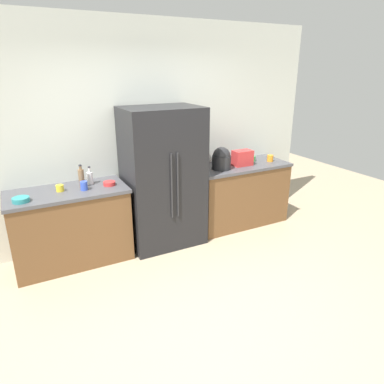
{
  "coord_description": "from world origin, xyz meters",
  "views": [
    {
      "loc": [
        -1.48,
        -2.5,
        2.23
      ],
      "look_at": [
        0.06,
        0.43,
        1.03
      ],
      "focal_mm": 32.39,
      "sensor_mm": 36.0,
      "label": 1
    }
  ],
  "objects_px": {
    "bottle_a": "(81,178)",
    "bowl_b": "(21,200)",
    "bottle_b": "(90,178)",
    "cup_c": "(60,188)",
    "cup_b": "(252,159)",
    "cup_a": "(270,158)",
    "refrigerator": "(163,178)",
    "toaster": "(242,158)",
    "rice_cooker": "(221,159)",
    "cup_d": "(84,186)",
    "bowl_a": "(109,183)"
  },
  "relations": [
    {
      "from": "bowl_b",
      "to": "cup_a",
      "type": "bearing_deg",
      "value": 1.41
    },
    {
      "from": "refrigerator",
      "to": "bowl_b",
      "type": "relative_size",
      "value": 10.37
    },
    {
      "from": "cup_b",
      "to": "cup_c",
      "type": "relative_size",
      "value": 1.11
    },
    {
      "from": "bottle_a",
      "to": "refrigerator",
      "type": "bearing_deg",
      "value": -3.8
    },
    {
      "from": "cup_c",
      "to": "cup_d",
      "type": "bearing_deg",
      "value": -19.06
    },
    {
      "from": "bottle_a",
      "to": "cup_b",
      "type": "relative_size",
      "value": 2.88
    },
    {
      "from": "toaster",
      "to": "cup_a",
      "type": "xyz_separation_m",
      "value": [
        0.5,
        -0.01,
        -0.06
      ]
    },
    {
      "from": "toaster",
      "to": "bottle_b",
      "type": "bearing_deg",
      "value": 175.74
    },
    {
      "from": "refrigerator",
      "to": "cup_c",
      "type": "bearing_deg",
      "value": 178.0
    },
    {
      "from": "bottle_a",
      "to": "cup_b",
      "type": "height_order",
      "value": "bottle_a"
    },
    {
      "from": "bowl_b",
      "to": "cup_d",
      "type": "bearing_deg",
      "value": 6.09
    },
    {
      "from": "toaster",
      "to": "cup_a",
      "type": "height_order",
      "value": "toaster"
    },
    {
      "from": "toaster",
      "to": "cup_c",
      "type": "relative_size",
      "value": 3.24
    },
    {
      "from": "bowl_a",
      "to": "refrigerator",
      "type": "bearing_deg",
      "value": 0.7
    },
    {
      "from": "cup_b",
      "to": "bowl_a",
      "type": "relative_size",
      "value": 0.67
    },
    {
      "from": "bottle_b",
      "to": "bowl_b",
      "type": "relative_size",
      "value": 1.28
    },
    {
      "from": "cup_a",
      "to": "cup_b",
      "type": "relative_size",
      "value": 1.02
    },
    {
      "from": "cup_d",
      "to": "cup_b",
      "type": "bearing_deg",
      "value": 3.51
    },
    {
      "from": "toaster",
      "to": "bowl_b",
      "type": "height_order",
      "value": "toaster"
    },
    {
      "from": "rice_cooker",
      "to": "cup_d",
      "type": "height_order",
      "value": "rice_cooker"
    },
    {
      "from": "bowl_a",
      "to": "cup_a",
      "type": "bearing_deg",
      "value": -0.52
    },
    {
      "from": "bottle_a",
      "to": "bowl_b",
      "type": "height_order",
      "value": "bottle_a"
    },
    {
      "from": "bottle_b",
      "to": "cup_c",
      "type": "relative_size",
      "value": 2.57
    },
    {
      "from": "bottle_b",
      "to": "bowl_a",
      "type": "distance_m",
      "value": 0.25
    },
    {
      "from": "bowl_b",
      "to": "cup_c",
      "type": "bearing_deg",
      "value": 20.9
    },
    {
      "from": "refrigerator",
      "to": "cup_a",
      "type": "xyz_separation_m",
      "value": [
        1.71,
        -0.03,
        0.06
      ]
    },
    {
      "from": "toaster",
      "to": "cup_a",
      "type": "distance_m",
      "value": 0.5
    },
    {
      "from": "rice_cooker",
      "to": "cup_a",
      "type": "height_order",
      "value": "rice_cooker"
    },
    {
      "from": "rice_cooker",
      "to": "bowl_b",
      "type": "bearing_deg",
      "value": -178.32
    },
    {
      "from": "cup_a",
      "to": "refrigerator",
      "type": "bearing_deg",
      "value": 178.99
    },
    {
      "from": "cup_c",
      "to": "bowl_b",
      "type": "relative_size",
      "value": 0.5
    },
    {
      "from": "rice_cooker",
      "to": "cup_b",
      "type": "distance_m",
      "value": 0.67
    },
    {
      "from": "bottle_a",
      "to": "bottle_b",
      "type": "xyz_separation_m",
      "value": [
        0.11,
        0.07,
        -0.03
      ]
    },
    {
      "from": "refrigerator",
      "to": "rice_cooker",
      "type": "distance_m",
      "value": 0.87
    },
    {
      "from": "bottle_a",
      "to": "bowl_b",
      "type": "relative_size",
      "value": 1.59
    },
    {
      "from": "cup_a",
      "to": "cup_b",
      "type": "bearing_deg",
      "value": 147.59
    },
    {
      "from": "bottle_a",
      "to": "bowl_a",
      "type": "height_order",
      "value": "bottle_a"
    },
    {
      "from": "bottle_b",
      "to": "cup_a",
      "type": "bearing_deg",
      "value": -3.76
    },
    {
      "from": "bottle_b",
      "to": "bowl_b",
      "type": "bearing_deg",
      "value": -161.79
    },
    {
      "from": "refrigerator",
      "to": "cup_d",
      "type": "bearing_deg",
      "value": -177.54
    },
    {
      "from": "cup_a",
      "to": "toaster",
      "type": "bearing_deg",
      "value": 178.33
    },
    {
      "from": "bottle_b",
      "to": "cup_b",
      "type": "height_order",
      "value": "bottle_b"
    },
    {
      "from": "toaster",
      "to": "bottle_b",
      "type": "height_order",
      "value": "bottle_b"
    },
    {
      "from": "bowl_a",
      "to": "bowl_b",
      "type": "height_order",
      "value": "bowl_b"
    },
    {
      "from": "bottle_b",
      "to": "cup_b",
      "type": "bearing_deg",
      "value": -0.74
    },
    {
      "from": "bottle_b",
      "to": "cup_c",
      "type": "xyz_separation_m",
      "value": [
        -0.36,
        -0.1,
        -0.04
      ]
    },
    {
      "from": "bottle_b",
      "to": "cup_d",
      "type": "bearing_deg",
      "value": -121.31
    },
    {
      "from": "cup_c",
      "to": "bowl_a",
      "type": "xyz_separation_m",
      "value": [
        0.55,
        -0.05,
        -0.01
      ]
    },
    {
      "from": "rice_cooker",
      "to": "cup_d",
      "type": "relative_size",
      "value": 3.0
    },
    {
      "from": "rice_cooker",
      "to": "bowl_b",
      "type": "height_order",
      "value": "rice_cooker"
    }
  ]
}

